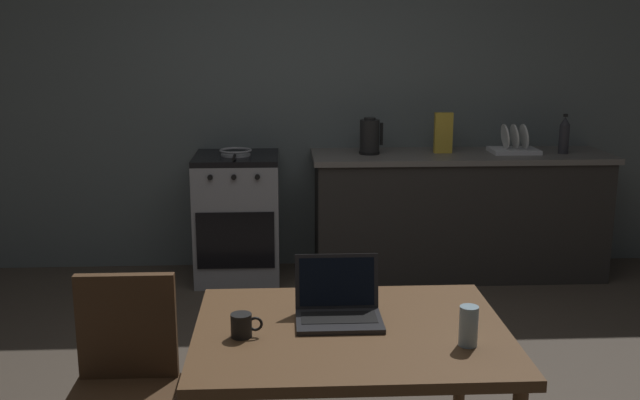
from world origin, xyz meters
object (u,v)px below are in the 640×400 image
(electric_kettle, at_px, (370,137))
(dish_rack, at_px, (514,146))
(laptop, at_px, (338,308))
(frying_pan, at_px, (236,152))
(stove_oven, at_px, (238,217))
(bottle, at_px, (564,135))
(cereal_box, at_px, (443,133))
(drinking_glass, at_px, (468,326))
(coffee_mug, at_px, (242,325))
(chair, at_px, (124,378))
(dining_table, at_px, (351,347))

(electric_kettle, height_order, dish_rack, electric_kettle)
(laptop, bearing_deg, frying_pan, 114.21)
(stove_oven, height_order, bottle, bottle)
(frying_pan, bearing_deg, stove_oven, 86.86)
(laptop, xyz_separation_m, cereal_box, (0.96, 2.69, 0.29))
(laptop, xyz_separation_m, drinking_glass, (0.43, -0.26, 0.03))
(coffee_mug, height_order, drinking_glass, drinking_glass)
(laptop, bearing_deg, bottle, 67.75)
(coffee_mug, relative_size, dish_rack, 0.34)
(chair, height_order, drinking_glass, chair)
(electric_kettle, bearing_deg, dining_table, -97.97)
(stove_oven, height_order, coffee_mug, stove_oven)
(electric_kettle, relative_size, coffee_mug, 2.30)
(laptop, height_order, bottle, bottle)
(frying_pan, relative_size, cereal_box, 1.38)
(bottle, xyz_separation_m, dish_rack, (-0.35, 0.05, -0.09))
(frying_pan, height_order, coffee_mug, frying_pan)
(electric_kettle, xyz_separation_m, cereal_box, (0.54, 0.02, 0.02))
(chair, height_order, electric_kettle, electric_kettle)
(dining_table, relative_size, drinking_glass, 8.04)
(stove_oven, xyz_separation_m, dining_table, (0.57, -2.76, 0.20))
(laptop, relative_size, coffee_mug, 2.80)
(laptop, distance_m, drinking_glass, 0.50)
(laptop, distance_m, coffee_mug, 0.38)
(electric_kettle, relative_size, frying_pan, 0.65)
(chair, distance_m, dish_rack, 3.55)
(electric_kettle, distance_m, dish_rack, 1.06)
(stove_oven, relative_size, dish_rack, 2.70)
(dining_table, relative_size, chair, 1.29)
(cereal_box, bearing_deg, chair, -123.38)
(cereal_box, bearing_deg, dish_rack, -2.20)
(chair, bearing_deg, frying_pan, 71.06)
(electric_kettle, relative_size, cereal_box, 0.90)
(coffee_mug, bearing_deg, dish_rack, 56.85)
(electric_kettle, distance_m, bottle, 1.41)
(cereal_box, xyz_separation_m, dish_rack, (0.52, -0.02, -0.10))
(electric_kettle, xyz_separation_m, bottle, (1.41, -0.05, 0.01))
(electric_kettle, xyz_separation_m, drinking_glass, (0.00, -2.93, -0.24))
(stove_oven, height_order, frying_pan, frying_pan)
(stove_oven, xyz_separation_m, dish_rack, (2.02, 0.00, 0.51))
(coffee_mug, distance_m, cereal_box, 3.14)
(stove_oven, distance_m, drinking_glass, 3.10)
(stove_oven, distance_m, frying_pan, 0.48)
(electric_kettle, relative_size, dish_rack, 0.78)
(frying_pan, relative_size, drinking_glass, 2.84)
(bottle, xyz_separation_m, frying_pan, (-2.37, 0.02, -0.11))
(laptop, xyz_separation_m, bottle, (1.83, 2.62, 0.28))
(laptop, xyz_separation_m, coffee_mug, (-0.35, -0.14, -0.00))
(drinking_glass, xyz_separation_m, cereal_box, (0.54, 2.95, 0.26))
(stove_oven, relative_size, dining_table, 0.80)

